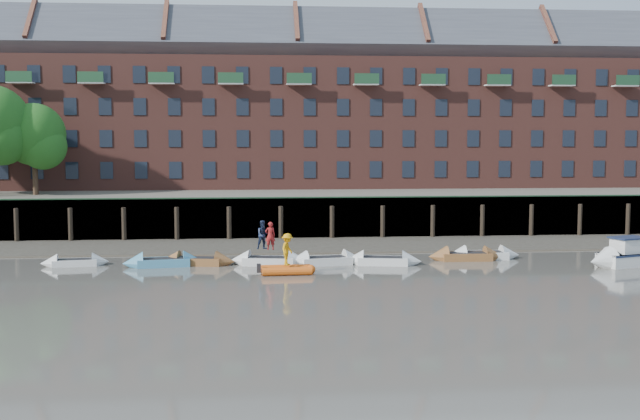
{
  "coord_description": "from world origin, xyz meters",
  "views": [
    {
      "loc": [
        -4.24,
        -40.14,
        8.08
      ],
      "look_at": [
        0.22,
        12.0,
        3.2
      ],
      "focal_mm": 45.0,
      "sensor_mm": 36.0,
      "label": 1
    }
  ],
  "objects": [
    {
      "name": "rowboat_3",
      "position": [
        -3.18,
        9.53,
        0.26
      ],
      "size": [
        5.16,
        2.34,
        1.45
      ],
      "rotation": [
        0.0,
        0.0,
        -0.18
      ],
      "color": "silver",
      "rests_on": "ground"
    },
    {
      "name": "river_wall",
      "position": [
        -0.0,
        22.38,
        1.59
      ],
      "size": [
        110.0,
        1.23,
        3.3
      ],
      "color": "#2D2A26",
      "rests_on": "ground"
    },
    {
      "name": "rowboat_0",
      "position": [
        -15.23,
        10.23,
        0.21
      ],
      "size": [
        4.25,
        1.77,
        1.2
      ],
      "rotation": [
        0.0,
        0.0,
        0.14
      ],
      "color": "silver",
      "rests_on": "ground"
    },
    {
      "name": "person_rower_b",
      "position": [
        -3.53,
        9.7,
        1.88
      ],
      "size": [
        1.03,
        0.89,
        1.82
      ],
      "primitive_type": "imported",
      "rotation": [
        0.0,
        0.0,
        0.26
      ],
      "color": "#19233F",
      "rests_on": "rowboat_3"
    },
    {
      "name": "rowboat_7",
      "position": [
        10.87,
        10.8,
        0.25
      ],
      "size": [
        4.85,
        1.45,
        1.4
      ],
      "rotation": [
        0.0,
        0.0,
        -0.01
      ],
      "color": "silver",
      "rests_on": "ground"
    },
    {
      "name": "ground",
      "position": [
        0.0,
        0.0,
        0.0
      ],
      "size": [
        220.0,
        220.0,
        0.0
      ],
      "primitive_type": "plane",
      "color": "#5E5951",
      "rests_on": "ground"
    },
    {
      "name": "person_rower_a",
      "position": [
        -3.11,
        9.45,
        1.85
      ],
      "size": [
        0.69,
        0.51,
        1.75
      ],
      "primitive_type": "imported",
      "rotation": [
        0.0,
        0.0,
        3.29
      ],
      "color": "maroon",
      "rests_on": "rowboat_3"
    },
    {
      "name": "apartment_terrace",
      "position": [
        -0.0,
        36.99,
        12.82
      ],
      "size": [
        80.6,
        15.56,
        20.98
      ],
      "color": "brown",
      "rests_on": "bank_terrace"
    },
    {
      "name": "rowboat_4",
      "position": [
        0.36,
        9.37,
        0.25
      ],
      "size": [
        5.07,
        2.27,
        1.42
      ],
      "rotation": [
        0.0,
        0.0,
        0.18
      ],
      "color": "silver",
      "rests_on": "ground"
    },
    {
      "name": "mud_band",
      "position": [
        0.0,
        14.6,
        0.0
      ],
      "size": [
        110.0,
        1.6,
        0.1
      ],
      "primitive_type": "cube",
      "color": "#4C4336",
      "rests_on": "ground"
    },
    {
      "name": "rowboat_2",
      "position": [
        -7.65,
        9.94,
        0.24
      ],
      "size": [
        4.88,
        2.21,
        1.37
      ],
      "rotation": [
        0.0,
        0.0,
        -0.19
      ],
      "color": "brown",
      "rests_on": "ground"
    },
    {
      "name": "rowboat_1",
      "position": [
        -9.74,
        9.58,
        0.25
      ],
      "size": [
        5.09,
        2.16,
        1.43
      ],
      "rotation": [
        0.0,
        0.0,
        0.15
      ],
      "color": "teal",
      "rests_on": "ground"
    },
    {
      "name": "rib_tender",
      "position": [
        -2.12,
        6.18,
        0.24
      ],
      "size": [
        3.2,
        1.62,
        0.55
      ],
      "rotation": [
        0.0,
        0.0,
        0.05
      ],
      "color": "#E25A14",
      "rests_on": "ground"
    },
    {
      "name": "rowboat_6",
      "position": [
        9.62,
        10.38,
        0.25
      ],
      "size": [
        4.98,
        1.56,
        1.44
      ],
      "rotation": [
        0.0,
        0.0,
        -0.03
      ],
      "color": "brown",
      "rests_on": "ground"
    },
    {
      "name": "foreshore",
      "position": [
        0.0,
        18.0,
        0.0
      ],
      "size": [
        110.0,
        8.0,
        0.5
      ],
      "primitive_type": "cube",
      "color": "#3D382F",
      "rests_on": "ground"
    },
    {
      "name": "rowboat_5",
      "position": [
        3.93,
        9.05,
        0.25
      ],
      "size": [
        5.01,
        2.28,
        1.4
      ],
      "rotation": [
        0.0,
        0.0,
        -0.19
      ],
      "color": "silver",
      "rests_on": "ground"
    },
    {
      "name": "bank_terrace",
      "position": [
        0.0,
        36.0,
        1.6
      ],
      "size": [
        110.0,
        28.0,
        3.2
      ],
      "primitive_type": "cube",
      "color": "#5E594D",
      "rests_on": "ground"
    },
    {
      "name": "person_rib_crew",
      "position": [
        -2.18,
        6.24,
        1.45
      ],
      "size": [
        1.1,
        1.38,
        1.87
      ],
      "primitive_type": "imported",
      "rotation": [
        0.0,
        0.0,
        1.18
      ],
      "color": "orange",
      "rests_on": "rib_tender"
    },
    {
      "name": "motor_launch",
      "position": [
        18.59,
        7.25,
        0.58
      ],
      "size": [
        5.82,
        3.43,
        2.28
      ],
      "rotation": [
        0.0,
        0.0,
        3.46
      ],
      "color": "silver",
      "rests_on": "ground"
    }
  ]
}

